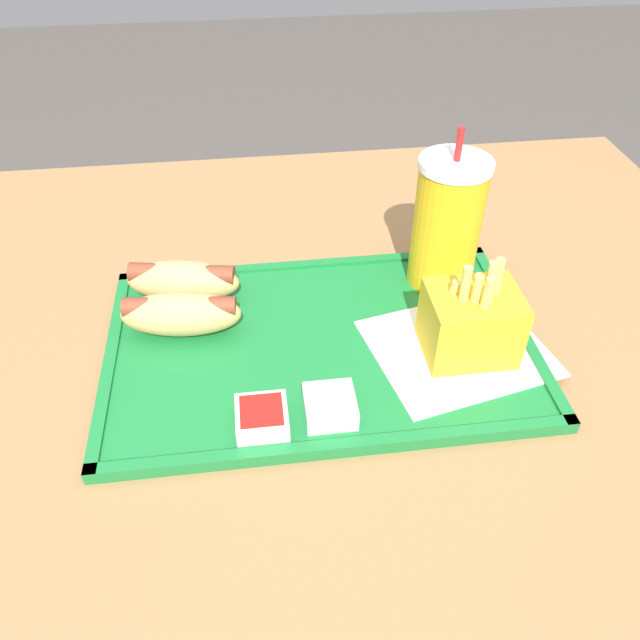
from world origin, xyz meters
name	(u,v)px	position (x,y,z in m)	size (l,w,h in m)	color
ground_plane	(299,630)	(0.00, 0.00, 0.00)	(8.00, 8.00, 0.00)	#4C4742
dining_table	(293,520)	(0.00, 0.00, 0.38)	(1.15, 0.83, 0.77)	olive
food_tray	(320,345)	(0.04, -0.03, 0.77)	(0.44, 0.28, 0.01)	#197233
paper_napkin	(457,348)	(0.17, -0.06, 0.78)	(0.20, 0.18, 0.00)	white
soda_cup	(447,223)	(0.19, 0.06, 0.85)	(0.08, 0.08, 0.19)	gold
hot_dog_far	(183,280)	(-0.11, 0.06, 0.80)	(0.13, 0.07, 0.05)	tan
hot_dog_near	(181,314)	(-0.11, 0.00, 0.80)	(0.13, 0.06, 0.05)	tan
fries_carton	(471,323)	(0.18, -0.07, 0.81)	(0.09, 0.07, 0.12)	gold
sauce_cup_mayo	(330,406)	(0.03, -0.13, 0.79)	(0.05, 0.05, 0.02)	silver
sauce_cup_ketchup	(262,418)	(-0.03, -0.14, 0.79)	(0.05, 0.05, 0.02)	silver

